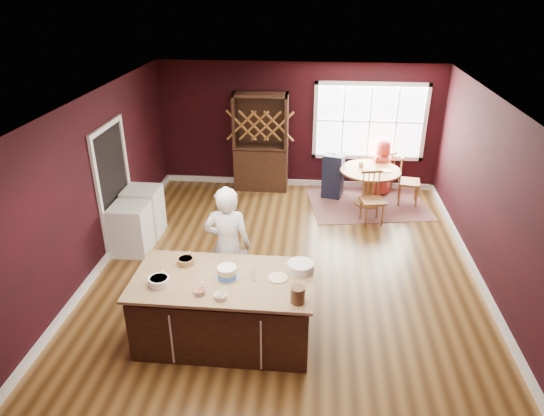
% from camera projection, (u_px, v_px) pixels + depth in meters
% --- Properties ---
extents(room_shell, '(7.00, 7.00, 7.00)m').
position_uv_depth(room_shell, '(288.00, 191.00, 7.26)').
color(room_shell, brown).
rests_on(room_shell, ground).
extents(window, '(2.36, 0.10, 1.66)m').
position_uv_depth(window, '(370.00, 122.00, 10.18)').
color(window, white).
rests_on(window, room_shell).
extents(doorway, '(0.08, 1.26, 2.13)m').
position_uv_depth(doorway, '(115.00, 188.00, 8.19)').
color(doorway, white).
rests_on(doorway, room_shell).
extents(kitchen_island, '(2.23, 1.17, 0.92)m').
position_uv_depth(kitchen_island, '(225.00, 310.00, 6.14)').
color(kitchen_island, black).
rests_on(kitchen_island, ground).
extents(dining_table, '(1.22, 1.22, 0.75)m').
position_uv_depth(dining_table, '(370.00, 179.00, 9.83)').
color(dining_table, brown).
rests_on(dining_table, ground).
extents(baker, '(0.66, 0.44, 1.80)m').
position_uv_depth(baker, '(228.00, 247.00, 6.67)').
color(baker, silver).
rests_on(baker, ground).
extents(layer_cake, '(0.34, 0.34, 0.14)m').
position_uv_depth(layer_cake, '(227.00, 272.00, 5.94)').
color(layer_cake, white).
rests_on(layer_cake, kitchen_island).
extents(bowl_blue, '(0.26, 0.26, 0.10)m').
position_uv_depth(bowl_blue, '(159.00, 281.00, 5.79)').
color(bowl_blue, beige).
rests_on(bowl_blue, kitchen_island).
extents(bowl_yellow, '(0.22, 0.22, 0.08)m').
position_uv_depth(bowl_yellow, '(186.00, 261.00, 6.22)').
color(bowl_yellow, brown).
rests_on(bowl_yellow, kitchen_island).
extents(bowl_pink, '(0.16, 0.16, 0.06)m').
position_uv_depth(bowl_pink, '(199.00, 292.00, 5.63)').
color(bowl_pink, silver).
rests_on(bowl_pink, kitchen_island).
extents(bowl_olive, '(0.15, 0.15, 0.06)m').
position_uv_depth(bowl_olive, '(221.00, 296.00, 5.55)').
color(bowl_olive, silver).
rests_on(bowl_olive, kitchen_island).
extents(drinking_glass, '(0.07, 0.07, 0.13)m').
position_uv_depth(drinking_glass, '(253.00, 276.00, 5.87)').
color(drinking_glass, white).
rests_on(drinking_glass, kitchen_island).
extents(dinner_plate, '(0.24, 0.24, 0.02)m').
position_uv_depth(dinner_plate, '(278.00, 278.00, 5.93)').
color(dinner_plate, beige).
rests_on(dinner_plate, kitchen_island).
extents(white_tub, '(0.34, 0.34, 0.12)m').
position_uv_depth(white_tub, '(301.00, 267.00, 6.06)').
color(white_tub, silver).
rests_on(white_tub, kitchen_island).
extents(stoneware_crock, '(0.17, 0.17, 0.20)m').
position_uv_depth(stoneware_crock, '(298.00, 295.00, 5.46)').
color(stoneware_crock, brown).
rests_on(stoneware_crock, kitchen_island).
extents(rug, '(2.61, 2.18, 0.01)m').
position_uv_depth(rug, '(367.00, 203.00, 10.06)').
color(rug, brown).
rests_on(rug, ground).
extents(chair_east, '(0.48, 0.50, 1.06)m').
position_uv_depth(chair_east, '(409.00, 180.00, 9.83)').
color(chair_east, '#99562D').
rests_on(chair_east, ground).
extents(chair_south, '(0.50, 0.49, 1.01)m').
position_uv_depth(chair_south, '(373.00, 199.00, 9.06)').
color(chair_south, brown).
rests_on(chair_south, ground).
extents(chair_north, '(0.53, 0.53, 0.92)m').
position_uv_depth(chair_north, '(383.00, 171.00, 10.48)').
color(chair_north, '#955525').
rests_on(chair_north, ground).
extents(seated_woman, '(0.70, 0.67, 1.21)m').
position_uv_depth(seated_woman, '(382.00, 167.00, 10.25)').
color(seated_woman, '#C0352F').
rests_on(seated_woman, ground).
extents(high_chair, '(0.48, 0.48, 0.99)m').
position_uv_depth(high_chair, '(333.00, 174.00, 10.19)').
color(high_chair, black).
rests_on(high_chair, ground).
extents(toddler, '(0.18, 0.14, 0.26)m').
position_uv_depth(toddler, '(333.00, 160.00, 10.09)').
color(toddler, '#8CA5BF').
rests_on(toddler, high_chair).
extents(table_plate, '(0.21, 0.21, 0.02)m').
position_uv_depth(table_plate, '(386.00, 171.00, 9.66)').
color(table_plate, beige).
rests_on(table_plate, dining_table).
extents(table_cup, '(0.14, 0.14, 0.09)m').
position_uv_depth(table_cup, '(361.00, 164.00, 9.87)').
color(table_cup, white).
rests_on(table_cup, dining_table).
extents(hutch, '(1.15, 0.48, 2.11)m').
position_uv_depth(hutch, '(261.00, 142.00, 10.34)').
color(hutch, black).
rests_on(hutch, ground).
extents(washer, '(0.59, 0.57, 0.86)m').
position_uv_depth(washer, '(131.00, 229.00, 8.13)').
color(washer, white).
rests_on(washer, ground).
extents(dryer, '(0.61, 0.59, 0.89)m').
position_uv_depth(dryer, '(144.00, 212.00, 8.70)').
color(dryer, white).
rests_on(dryer, ground).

